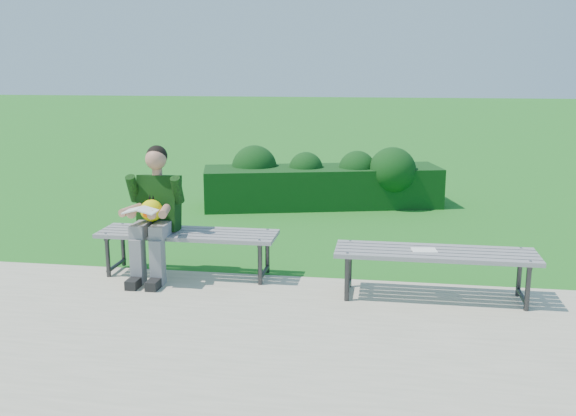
{
  "coord_description": "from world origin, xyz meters",
  "views": [
    {
      "loc": [
        1.37,
        -6.12,
        2.09
      ],
      "look_at": [
        0.42,
        -0.08,
        0.74
      ],
      "focal_mm": 40.0,
      "sensor_mm": 36.0,
      "label": 1
    }
  ],
  "objects_px": {
    "hedge": "(324,181)",
    "bench_left": "(188,237)",
    "bench_right": "(435,257)",
    "paper_sheet": "(424,250)",
    "seated_boy": "(155,209)"
  },
  "relations": [
    {
      "from": "bench_left",
      "to": "seated_boy",
      "type": "height_order",
      "value": "seated_boy"
    },
    {
      "from": "seated_boy",
      "to": "paper_sheet",
      "type": "bearing_deg",
      "value": -4.75
    },
    {
      "from": "bench_left",
      "to": "bench_right",
      "type": "distance_m",
      "value": 2.44
    },
    {
      "from": "hedge",
      "to": "paper_sheet",
      "type": "distance_m",
      "value": 4.13
    },
    {
      "from": "bench_left",
      "to": "seated_boy",
      "type": "bearing_deg",
      "value": -162.92
    },
    {
      "from": "bench_right",
      "to": "paper_sheet",
      "type": "height_order",
      "value": "bench_right"
    },
    {
      "from": "hedge",
      "to": "seated_boy",
      "type": "bearing_deg",
      "value": -109.56
    },
    {
      "from": "bench_left",
      "to": "paper_sheet",
      "type": "xyz_separation_m",
      "value": [
        2.32,
        -0.31,
        0.06
      ]
    },
    {
      "from": "seated_boy",
      "to": "paper_sheet",
      "type": "height_order",
      "value": "seated_boy"
    },
    {
      "from": "hedge",
      "to": "seated_boy",
      "type": "relative_size",
      "value": 2.8
    },
    {
      "from": "hedge",
      "to": "paper_sheet",
      "type": "xyz_separation_m",
      "value": [
        1.31,
        -3.92,
        0.08
      ]
    },
    {
      "from": "bench_right",
      "to": "seated_boy",
      "type": "height_order",
      "value": "seated_boy"
    },
    {
      "from": "hedge",
      "to": "bench_right",
      "type": "bearing_deg",
      "value": -70.25
    },
    {
      "from": "bench_left",
      "to": "hedge",
      "type": "bearing_deg",
      "value": 74.3
    },
    {
      "from": "hedge",
      "to": "bench_left",
      "type": "height_order",
      "value": "hedge"
    }
  ]
}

